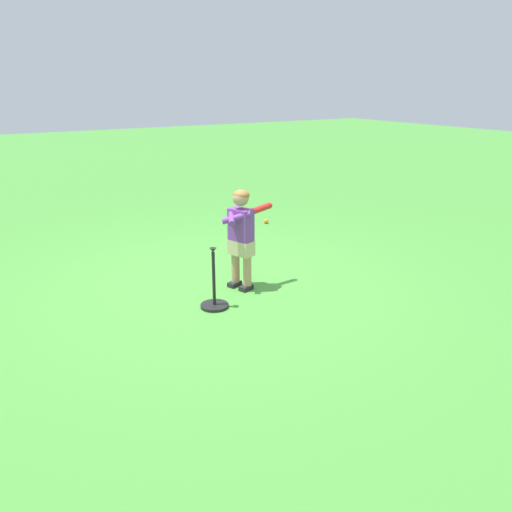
# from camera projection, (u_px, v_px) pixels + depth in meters

# --- Properties ---
(ground_plane) EXTENTS (40.00, 40.00, 0.00)m
(ground_plane) POSITION_uv_depth(u_px,v_px,m) (220.00, 282.00, 5.75)
(ground_plane) COLOR #479338
(child_batter) EXTENTS (0.64, 0.31, 1.08)m
(child_batter) POSITION_uv_depth(u_px,v_px,m) (241.00, 230.00, 5.38)
(child_batter) COLOR #232328
(child_batter) RESTS_ON ground
(play_ball_midfield) EXTENTS (0.07, 0.07, 0.07)m
(play_ball_midfield) POSITION_uv_depth(u_px,v_px,m) (266.00, 221.00, 8.11)
(play_ball_midfield) COLOR orange
(play_ball_midfield) RESTS_ON ground
(batting_tee) EXTENTS (0.28, 0.28, 0.62)m
(batting_tee) POSITION_uv_depth(u_px,v_px,m) (214.00, 297.00, 5.07)
(batting_tee) COLOR black
(batting_tee) RESTS_ON ground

